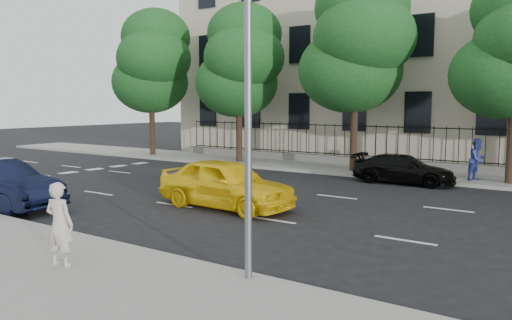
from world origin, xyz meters
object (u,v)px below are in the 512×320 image
at_px(black_sedan, 403,169).
at_px(woman_near, 59,224).
at_px(yellow_taxi, 226,184).
at_px(street_light, 264,14).

xyz_separation_m(black_sedan, woman_near, (-2.17, -15.38, 0.39)).
bearing_deg(woman_near, yellow_taxi, -94.34).
xyz_separation_m(street_light, woman_near, (-3.61, -2.11, -4.13)).
bearing_deg(black_sedan, woman_near, 170.52).
bearing_deg(woman_near, black_sedan, -111.31).
distance_m(street_light, black_sedan, 14.09).
height_order(yellow_taxi, woman_near, woman_near).
bearing_deg(yellow_taxi, street_light, -133.02).
bearing_deg(street_light, black_sedan, 96.19).
distance_m(yellow_taxi, woman_near, 7.06).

